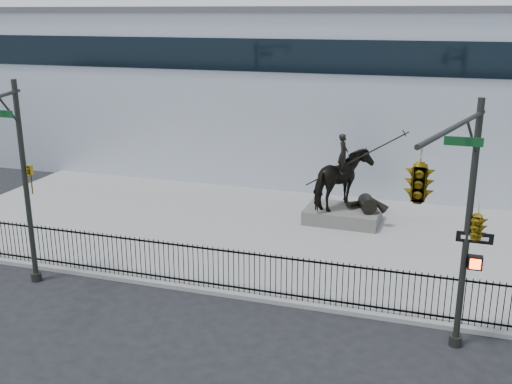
% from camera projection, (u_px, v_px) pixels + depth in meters
% --- Properties ---
extents(ground, '(120.00, 120.00, 0.00)m').
position_uv_depth(ground, '(221.00, 312.00, 18.77)').
color(ground, black).
rests_on(ground, ground).
extents(plaza, '(30.00, 12.00, 0.15)m').
position_uv_depth(plaza, '(281.00, 234.00, 25.13)').
color(plaza, gray).
rests_on(plaza, ground).
extents(building, '(44.00, 14.00, 9.00)m').
position_uv_depth(building, '(340.00, 91.00, 35.71)').
color(building, '#B5BBC5').
rests_on(building, ground).
extents(picket_fence, '(22.10, 0.10, 1.50)m').
position_uv_depth(picket_fence, '(234.00, 270.00, 19.65)').
color(picket_fence, black).
rests_on(picket_fence, plaza).
extents(statue_plinth, '(3.27, 2.29, 0.60)m').
position_uv_depth(statue_plinth, '(343.00, 215.00, 26.39)').
color(statue_plinth, '#55534E').
rests_on(statue_plinth, plaza).
extents(equestrian_statue, '(4.12, 2.60, 3.49)m').
position_uv_depth(equestrian_statue, '(346.00, 181.00, 25.92)').
color(equestrian_statue, black).
rests_on(equestrian_statue, statue_plinth).
extents(traffic_signal_left, '(1.52, 4.84, 7.00)m').
position_uv_depth(traffic_signal_left, '(14.00, 176.00, 19.01)').
color(traffic_signal_left, '#242621').
rests_on(traffic_signal_left, ground).
extents(traffic_signal_right, '(2.17, 6.86, 7.00)m').
position_uv_depth(traffic_signal_right, '(451.00, 203.00, 13.66)').
color(traffic_signal_right, '#242621').
rests_on(traffic_signal_right, ground).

